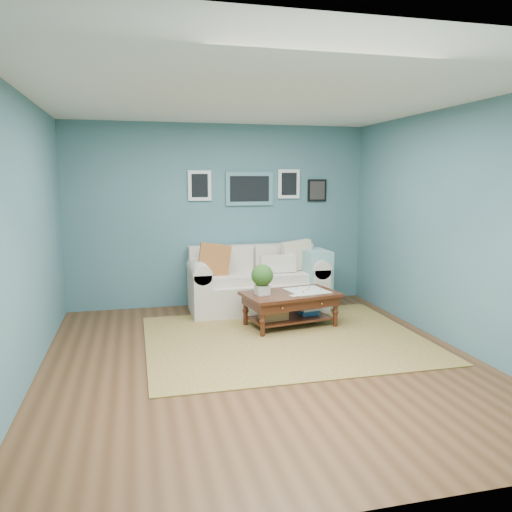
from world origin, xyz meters
name	(u,v)px	position (x,y,z in m)	size (l,w,h in m)	color
room_shell	(261,232)	(0.01, 0.06, 1.36)	(5.00, 5.02, 2.70)	brown
area_rug	(285,339)	(0.44, 0.60, 0.01)	(3.26, 2.61, 0.01)	brown
loveseat	(262,281)	(0.53, 2.03, 0.42)	(1.99, 0.90, 1.02)	beige
coffee_table	(286,299)	(0.60, 1.09, 0.37)	(1.30, 0.89, 0.83)	#351209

